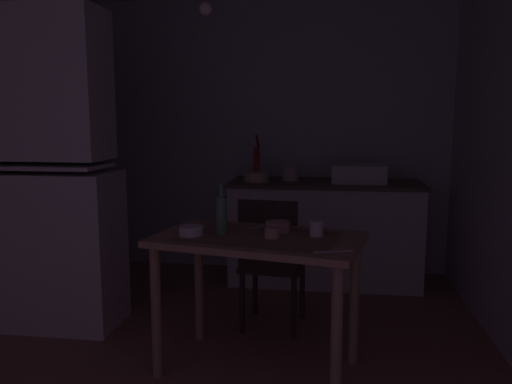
{
  "coord_description": "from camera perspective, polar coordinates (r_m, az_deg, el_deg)",
  "views": [
    {
      "loc": [
        0.72,
        -2.86,
        1.42
      ],
      "look_at": [
        0.27,
        0.26,
        0.95
      ],
      "focal_mm": 36.42,
      "sensor_mm": 36.0,
      "label": 1
    }
  ],
  "objects": [
    {
      "name": "wall_back",
      "position": [
        4.79,
        -0.54,
        6.07
      ],
      "size": [
        3.63,
        0.1,
        2.43
      ],
      "primitive_type": "cube",
      "color": "#B6C5B8",
      "rests_on": "ground"
    },
    {
      "name": "soup_bowl_small",
      "position": [
        2.87,
        -7.14,
        -4.23
      ],
      "size": [
        0.13,
        0.13,
        0.05
      ],
      "primitive_type": "cylinder",
      "color": "white",
      "rests_on": "dining_table"
    },
    {
      "name": "hand_pump",
      "position": [
        4.47,
        0.05,
        3.5
      ],
      "size": [
        0.05,
        0.27,
        0.39
      ],
      "color": "maroon",
      "rests_on": "counter_cabinet"
    },
    {
      "name": "teaspoon_near_bowl",
      "position": [
        3.05,
        0.22,
        -3.82
      ],
      "size": [
        0.09,
        0.13,
        0.0
      ],
      "primitive_type": "cube",
      "rotation": [
        0.0,
        0.0,
        1.05
      ],
      "color": "beige",
      "rests_on": "dining_table"
    },
    {
      "name": "glass_bottle",
      "position": [
        2.86,
        -3.8,
        -2.42
      ],
      "size": [
        0.06,
        0.06,
        0.28
      ],
      "color": "#4C7F56",
      "rests_on": "dining_table"
    },
    {
      "name": "stoneware_crock",
      "position": [
        4.44,
        3.8,
        2.02
      ],
      "size": [
        0.14,
        0.14,
        0.12
      ],
      "primitive_type": "cylinder",
      "color": "beige",
      "rests_on": "counter_cabinet"
    },
    {
      "name": "hutch_cabinet",
      "position": [
        3.74,
        -23.02,
        1.05
      ],
      "size": [
        1.07,
        0.47,
        2.09
      ],
      "color": "silver",
      "rests_on": "ground"
    },
    {
      "name": "serving_bowl_wide",
      "position": [
        2.92,
        2.41,
        -3.84
      ],
      "size": [
        0.14,
        0.14,
        0.06
      ],
      "primitive_type": "cylinder",
      "color": "tan",
      "rests_on": "dining_table"
    },
    {
      "name": "counter_cabinet",
      "position": [
        4.48,
        7.53,
        -4.33
      ],
      "size": [
        1.6,
        0.64,
        0.86
      ],
      "color": "silver",
      "rests_on": "ground"
    },
    {
      "name": "table_knife",
      "position": [
        2.53,
        8.45,
        -6.47
      ],
      "size": [
        0.19,
        0.08,
        0.0
      ],
      "primitive_type": "cube",
      "rotation": [
        0.0,
        0.0,
        0.32
      ],
      "color": "silver",
      "rests_on": "dining_table"
    },
    {
      "name": "mixing_bowl_counter",
      "position": [
        4.39,
        0.05,
        1.71
      ],
      "size": [
        0.22,
        0.22,
        0.08
      ],
      "primitive_type": "cylinder",
      "color": "beige",
      "rests_on": "counter_cabinet"
    },
    {
      "name": "mug_dark",
      "position": [
        2.84,
        6.67,
        -3.99
      ],
      "size": [
        0.07,
        0.07,
        0.08
      ],
      "primitive_type": "cylinder",
      "color": "white",
      "rests_on": "dining_table"
    },
    {
      "name": "dining_table",
      "position": [
        2.85,
        0.23,
        -7.16
      ],
      "size": [
        1.21,
        0.85,
        0.77
      ],
      "color": "#A4835E",
      "rests_on": "ground"
    },
    {
      "name": "sink_basin",
      "position": [
        4.4,
        11.17,
        2.06
      ],
      "size": [
        0.44,
        0.34,
        0.15
      ],
      "color": "silver",
      "rests_on": "counter_cabinet"
    },
    {
      "name": "chair_far_side",
      "position": [
        3.43,
        1.68,
        -7.57
      ],
      "size": [
        0.44,
        0.44,
        0.89
      ],
      "color": "#35261D",
      "rests_on": "ground"
    },
    {
      "name": "mug_tall",
      "position": [
        2.78,
        1.79,
        -4.46
      ],
      "size": [
        0.08,
        0.08,
        0.06
      ],
      "primitive_type": "cylinder",
      "color": "tan",
      "rests_on": "dining_table"
    },
    {
      "name": "pendant_bulb",
      "position": [
        3.3,
        -5.54,
        19.38
      ],
      "size": [
        0.08,
        0.08,
        0.08
      ],
      "primitive_type": "sphere",
      "color": "#F9EFCC"
    },
    {
      "name": "ground_plane",
      "position": [
        3.27,
        -5.66,
        -17.27
      ],
      "size": [
        4.65,
        4.65,
        0.0
      ],
      "primitive_type": "plane",
      "color": "#8E6552"
    }
  ]
}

